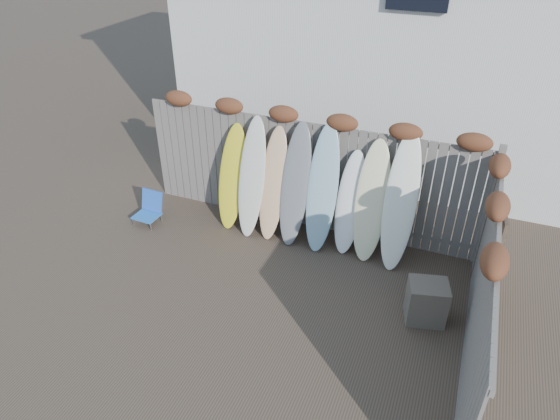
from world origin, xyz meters
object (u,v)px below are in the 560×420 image
at_px(beach_chair, 149,208).
at_px(surfboard_0, 232,177).
at_px(wooden_crate, 426,302).
at_px(lattice_panel, 487,256).

xyz_separation_m(beach_chair, surfboard_0, (1.45, 0.57, 0.66)).
distance_m(beach_chair, wooden_crate, 5.14).
relative_size(beach_chair, wooden_crate, 0.93).
height_order(wooden_crate, surfboard_0, surfboard_0).
bearing_deg(surfboard_0, lattice_panel, -6.72).
bearing_deg(surfboard_0, wooden_crate, -16.91).
bearing_deg(lattice_panel, wooden_crate, -144.82).
distance_m(beach_chair, surfboard_0, 1.69).
height_order(beach_chair, wooden_crate, wooden_crate).
bearing_deg(beach_chair, surfboard_0, 21.41).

